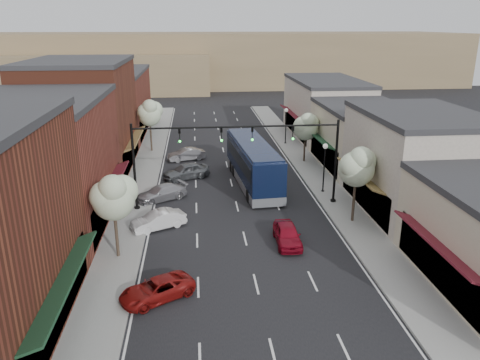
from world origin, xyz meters
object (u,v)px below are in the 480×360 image
object	(u,v)px
lamp_post_near	(325,160)
lamp_post_far	(286,120)
signal_mast_right	(307,150)
parked_car_c	(161,193)
red_hatchback	(287,234)
parked_car_a	(157,289)
parked_car_b	(158,220)
tree_right_far	(306,126)
tree_left_far	(150,112)
tree_right_near	(358,166)
parked_car_d	(186,171)
tree_left_near	(114,196)
parked_car_e	(186,154)
signal_mast_left	(164,153)
coach_bus	(253,163)

from	to	relation	value
lamp_post_near	lamp_post_far	xyz separation A→B (m)	(0.00, 17.50, 0.00)
signal_mast_right	parked_car_c	bearing A→B (deg)	170.00
red_hatchback	parked_car_a	bearing A→B (deg)	-143.31
parked_car_b	parked_car_c	distance (m)	5.82
lamp_post_near	parked_car_c	distance (m)	14.20
signal_mast_right	tree_right_far	bearing A→B (deg)	77.15
red_hatchback	tree_left_far	bearing A→B (deg)	114.95
parked_car_b	parked_car_c	bearing A→B (deg)	154.79
tree_right_near	lamp_post_near	world-z (taller)	tree_right_near
lamp_post_far	parked_car_b	bearing A→B (deg)	-120.28
tree_left_far	parked_car_d	bearing A→B (deg)	-68.62
tree_left_near	parked_car_e	bearing A→B (deg)	79.73
lamp_post_near	parked_car_d	size ratio (longest dim) A/B	0.99
tree_right_near	lamp_post_near	size ratio (longest dim) A/B	1.34
signal_mast_right	parked_car_b	size ratio (longest dim) A/B	2.07
signal_mast_left	coach_bus	distance (m)	9.69
tree_right_near	tree_right_far	size ratio (longest dim) A/B	1.10
tree_right_far	parked_car_b	xyz separation A→B (m)	(-14.41, -15.68, -3.34)
lamp_post_near	parked_car_c	bearing A→B (deg)	-178.29
signal_mast_left	parked_car_e	bearing A→B (deg)	84.43
tree_left_near	tree_right_far	bearing A→B (deg)	50.31
tree_left_near	parked_car_d	distance (m)	16.53
lamp_post_far	parked_car_a	distance (m)	35.63
parked_car_d	parked_car_e	world-z (taller)	parked_car_d
coach_bus	parked_car_e	bearing A→B (deg)	121.20
signal_mast_left	parked_car_d	xyz separation A→B (m)	(1.42, 7.59, -3.86)
signal_mast_right	signal_mast_left	size ratio (longest dim) A/B	1.00
signal_mast_left	parked_car_d	world-z (taller)	signal_mast_left
signal_mast_right	tree_left_near	xyz separation A→B (m)	(-13.87, -8.05, -0.40)
tree_left_near	parked_car_d	size ratio (longest dim) A/B	1.27
red_hatchback	parked_car_d	size ratio (longest dim) A/B	0.90
signal_mast_right	lamp_post_far	bearing A→B (deg)	83.78
signal_mast_right	signal_mast_left	world-z (taller)	same
coach_bus	tree_left_far	bearing A→B (deg)	124.43
signal_mast_left	parked_car_c	distance (m)	4.53
parked_car_e	signal_mast_right	bearing A→B (deg)	17.93
tree_left_near	parked_car_b	world-z (taller)	tree_left_near
parked_car_e	lamp_post_far	bearing A→B (deg)	99.19
tree_right_far	signal_mast_left	bearing A→B (deg)	-139.46
tree_right_far	tree_left_far	size ratio (longest dim) A/B	0.89
parked_car_d	tree_left_near	bearing A→B (deg)	-40.03
signal_mast_right	parked_car_a	distance (m)	17.56
signal_mast_left	parked_car_a	size ratio (longest dim) A/B	2.01
tree_right_near	parked_car_d	size ratio (longest dim) A/B	1.33
tree_left_near	parked_car_a	world-z (taller)	tree_left_near
coach_bus	signal_mast_right	bearing A→B (deg)	-61.04
tree_left_far	parked_car_b	size ratio (longest dim) A/B	1.54
tree_right_near	parked_car_b	bearing A→B (deg)	178.73
tree_left_far	lamp_post_far	distance (m)	16.26
lamp_post_far	signal_mast_left	bearing A→B (deg)	-123.86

